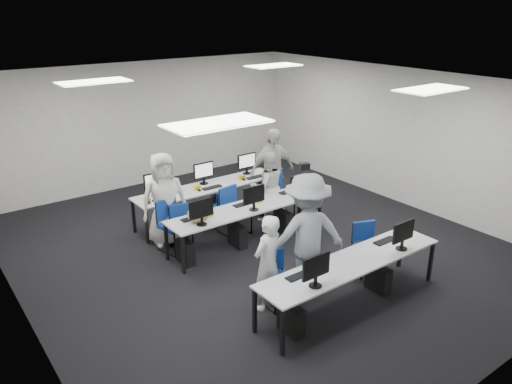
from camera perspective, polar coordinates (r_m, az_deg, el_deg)
room at (r=8.82m, az=-0.18°, el=2.52°), size 9.00×9.02×3.00m
ceiling_panels at (r=8.47m, az=-0.19°, el=12.10°), size 5.20×4.60×0.02m
desk_front at (r=7.51m, az=10.89°, el=-8.12°), size 3.20×0.70×0.73m
desk_mid at (r=9.26m, az=-0.91°, el=-1.99°), size 3.20×0.70×0.73m
desk_back at (r=10.35m, az=-5.44°, el=0.42°), size 3.20×0.70×0.73m
equipment_front at (r=7.54m, az=9.81°, el=-10.77°), size 2.51×0.41×1.19m
equipment_mid at (r=9.28m, az=-1.79°, el=-4.13°), size 2.91×0.41×1.19m
equipment_back at (r=10.57m, az=-4.55°, el=-0.97°), size 2.91×0.41×1.19m
chair_0 at (r=7.60m, az=2.56°, el=-11.01°), size 0.45×0.48×0.83m
chair_1 at (r=8.65m, az=12.50°, el=-7.28°), size 0.55×0.57×0.85m
chair_2 at (r=9.26m, az=-9.28°, el=-4.84°), size 0.57×0.60×0.96m
chair_3 at (r=9.78m, az=-2.41°, el=-3.19°), size 0.54×0.57×0.94m
chair_4 at (r=10.56m, az=2.63°, el=-1.26°), size 0.49×0.53×0.97m
chair_5 at (r=9.55m, az=-8.86°, el=-4.22°), size 0.52×0.54×0.84m
chair_6 at (r=10.10m, az=-3.91°, el=-2.63°), size 0.43×0.47×0.82m
chair_7 at (r=10.71m, az=1.39°, el=-1.00°), size 0.50×0.54×0.92m
handbag at (r=8.59m, az=-6.60°, el=-2.48°), size 0.45×0.35×0.32m
student_0 at (r=7.29m, az=1.33°, el=-8.10°), size 0.61×0.47×1.49m
student_1 at (r=10.23m, az=1.32°, el=0.62°), size 0.86×0.75×1.48m
student_2 at (r=9.34m, az=-10.46°, el=-0.82°), size 0.95×0.71×1.76m
student_3 at (r=10.62m, az=1.86°, el=2.41°), size 1.11×0.53×1.84m
photographer at (r=7.64m, az=5.80°, el=-4.87°), size 1.43×1.11×1.94m
dslr_camera at (r=7.41m, az=5.57°, el=2.95°), size 0.19×0.22×0.10m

